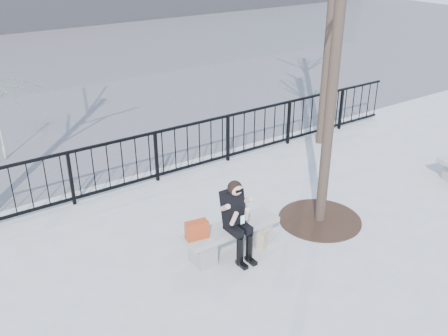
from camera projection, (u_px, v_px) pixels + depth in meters
ground at (231, 251)px, 8.21m from camera, size 120.00×120.00×0.00m
street_surface at (11, 66)px, 19.41m from camera, size 60.00×23.00×0.01m
railing at (148, 159)px, 10.21m from camera, size 14.00×0.06×1.10m
tree_grate at (320, 219)px, 9.09m from camera, size 1.50×1.50×0.02m
bench_main at (231, 236)px, 8.08m from camera, size 1.65×0.46×0.49m
seated_woman at (237, 221)px, 7.80m from camera, size 0.50×0.64×1.34m
handbag at (197, 230)px, 7.63m from camera, size 0.37×0.21×0.29m
shopping_bag at (264, 237)px, 8.30m from camera, size 0.35×0.27×0.32m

